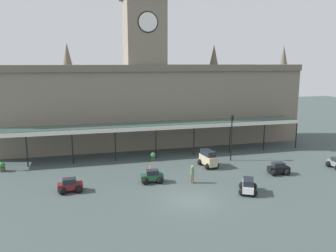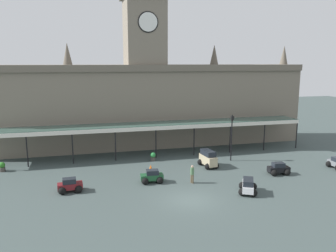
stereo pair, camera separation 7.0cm
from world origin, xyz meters
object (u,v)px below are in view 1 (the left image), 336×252
victorian_lamppost (232,132)px  planter_by_canopy (153,156)px  traffic_cone (151,168)px  car_green_sedan (152,177)px  car_maroon_sedan (70,186)px  car_black_sedan (278,169)px  pedestrian_beside_cars (192,173)px  car_beige_van (208,159)px  car_white_estate (248,186)px  planter_forecourt_centre (2,167)px

victorian_lamppost → planter_by_canopy: 9.10m
traffic_cone → car_green_sedan: bearing=-99.8°
victorian_lamppost → planter_by_canopy: (-8.44, 2.09, -2.71)m
car_maroon_sedan → car_black_sedan: bearing=-0.9°
car_maroon_sedan → pedestrian_beside_cars: pedestrian_beside_cars is taller
car_green_sedan → victorian_lamppost: 11.36m
car_green_sedan → car_black_sedan: bearing=-3.8°
car_maroon_sedan → car_green_sedan: bearing=4.0°
car_green_sedan → planter_by_canopy: car_green_sedan is taller
car_beige_van → pedestrian_beside_cars: 5.31m
pedestrian_beside_cars → victorian_lamppost: (6.47, 5.78, 2.29)m
victorian_lamppost → traffic_cone: 9.89m
pedestrian_beside_cars → victorian_lamppost: 8.97m
car_white_estate → planter_forecourt_centre: 24.06m
car_white_estate → car_black_sedan: car_white_estate is taller
car_green_sedan → car_beige_van: 7.42m
traffic_cone → planter_forecourt_centre: size_ratio=0.60×
car_beige_van → planter_by_canopy: bearing=144.9°
car_green_sedan → planter_by_canopy: 6.99m
car_beige_van → victorian_lamppost: victorian_lamppost is taller
car_maroon_sedan → car_white_estate: car_white_estate is taller
traffic_cone → planter_forecourt_centre: 14.91m
car_maroon_sedan → car_black_sedan: (19.64, -0.32, 0.00)m
car_white_estate → pedestrian_beside_cars: 5.12m
car_maroon_sedan → victorian_lamppost: bearing=17.0°
car_green_sedan → car_black_sedan: same height
car_black_sedan → planter_forecourt_centre: size_ratio=2.23×
pedestrian_beside_cars → car_green_sedan: bearing=163.3°
car_green_sedan → car_white_estate: (7.28, -4.50, 0.06)m
car_green_sedan → car_white_estate: bearing=-31.7°
planter_by_canopy → planter_forecourt_centre: bearing=179.8°
car_maroon_sedan → car_black_sedan: size_ratio=0.98×
car_white_estate → planter_forecourt_centre: car_white_estate is taller
car_green_sedan → victorian_lamppost: size_ratio=0.41×
victorian_lamppost → car_black_sedan: bearing=-65.8°
victorian_lamppost → pedestrian_beside_cars: bearing=-138.2°
car_green_sedan → traffic_cone: size_ratio=3.64×
car_black_sedan → traffic_cone: (-11.87, 4.33, -0.21)m
pedestrian_beside_cars → planter_by_canopy: bearing=104.1°
car_maroon_sedan → car_green_sedan: (7.17, 0.51, 0.00)m
car_white_estate → victorian_lamppost: victorian_lamppost is taller
car_green_sedan → pedestrian_beside_cars: size_ratio=1.26×
victorian_lamppost → car_beige_van: bearing=-155.2°
car_maroon_sedan → car_beige_van: 14.35m
car_maroon_sedan → planter_forecourt_centre: 10.00m
car_white_estate → pedestrian_beside_cars: bearing=137.6°
car_maroon_sedan → car_white_estate: 14.99m
pedestrian_beside_cars → traffic_cone: bearing=122.5°
car_black_sedan → planter_by_canopy: bearing=145.0°
car_black_sedan → pedestrian_beside_cars: bearing=-178.6°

